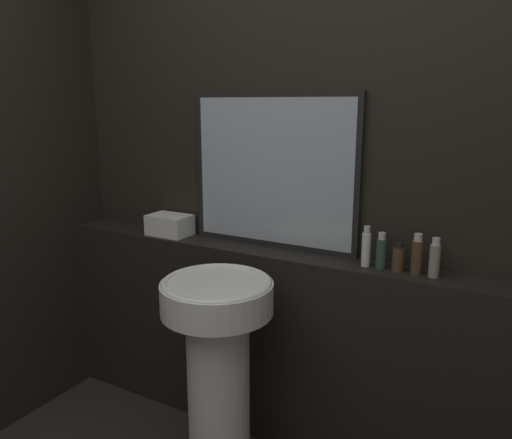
{
  "coord_description": "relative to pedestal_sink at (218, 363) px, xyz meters",
  "views": [
    {
      "loc": [
        1.01,
        -0.4,
        1.58
      ],
      "look_at": [
        -0.02,
        1.43,
        1.08
      ],
      "focal_mm": 35.0,
      "sensor_mm": 36.0,
      "label": 1
    }
  ],
  "objects": [
    {
      "name": "body_wash_bottle",
      "position": [
        0.67,
        0.41,
        0.44
      ],
      "size": [
        0.04,
        0.04,
        0.16
      ],
      "color": "#4C3823",
      "rests_on": "vanity_counter"
    },
    {
      "name": "lotion_bottle",
      "position": [
        0.6,
        0.41,
        0.42
      ],
      "size": [
        0.05,
        0.05,
        0.12
      ],
      "color": "#4C3823",
      "rests_on": "vanity_counter"
    },
    {
      "name": "vanity_counter",
      "position": [
        0.02,
        0.41,
        -0.09
      ],
      "size": [
        2.29,
        0.19,
        0.92
      ],
      "color": "black",
      "rests_on": "ground_plane"
    },
    {
      "name": "shampoo_bottle",
      "position": [
        0.46,
        0.41,
        0.45
      ],
      "size": [
        0.04,
        0.04,
        0.17
      ],
      "color": "white",
      "rests_on": "vanity_counter"
    },
    {
      "name": "conditioner_bottle",
      "position": [
        0.53,
        0.41,
        0.44
      ],
      "size": [
        0.04,
        0.04,
        0.15
      ],
      "color": "#2D4C3D",
      "rests_on": "vanity_counter"
    },
    {
      "name": "mirror",
      "position": [
        -0.01,
        0.48,
        0.72
      ],
      "size": [
        0.82,
        0.03,
        0.7
      ],
      "color": "black",
      "rests_on": "vanity_counter"
    },
    {
      "name": "wall_back",
      "position": [
        0.02,
        0.53,
        0.7
      ],
      "size": [
        8.0,
        0.06,
        2.5
      ],
      "color": "black",
      "rests_on": "ground_plane"
    },
    {
      "name": "hand_soap_bottle",
      "position": [
        0.73,
        0.41,
        0.44
      ],
      "size": [
        0.04,
        0.04,
        0.16
      ],
      "color": "gray",
      "rests_on": "vanity_counter"
    },
    {
      "name": "pedestal_sink",
      "position": [
        0.0,
        0.0,
        0.0
      ],
      "size": [
        0.45,
        0.45,
        0.91
      ],
      "color": "white",
      "rests_on": "ground_plane"
    },
    {
      "name": "towel_stack",
      "position": [
        -0.56,
        0.41,
        0.42
      ],
      "size": [
        0.21,
        0.15,
        0.1
      ],
      "color": "white",
      "rests_on": "vanity_counter"
    }
  ]
}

